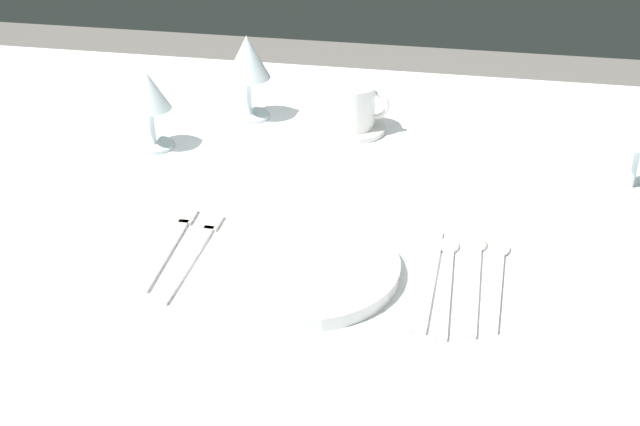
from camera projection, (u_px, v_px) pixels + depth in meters
The scene contains 12 objects.
dining_table at pixel (314, 239), 1.25m from camera, with size 1.80×1.11×0.74m.
dinner_plate at pixel (302, 267), 1.02m from camera, with size 0.25×0.25×0.02m, color white.
fork_outer at pixel (194, 252), 1.06m from camera, with size 0.02×0.22×0.00m.
fork_inner at pixel (171, 243), 1.08m from camera, with size 0.02×0.21×0.00m.
dinner_knife at pixel (428, 280), 1.01m from camera, with size 0.02×0.23×0.00m.
spoon_soup at pixel (447, 272), 1.02m from camera, with size 0.03×0.22×0.01m.
spoon_dessert at pixel (475, 270), 1.03m from camera, with size 0.03×0.22×0.01m.
spoon_tea at pixel (497, 271), 1.02m from camera, with size 0.03×0.20×0.01m.
saucer_left at pixel (350, 128), 1.41m from camera, with size 0.12×0.12×0.01m, color white.
coffee_cup_left at pixel (352, 105), 1.39m from camera, with size 0.11×0.08×0.07m.
wine_glass_centre at pixel (149, 96), 1.31m from camera, with size 0.07×0.07×0.13m.
wine_glass_right at pixel (247, 61), 1.41m from camera, with size 0.08×0.08×0.15m.
Camera 1 is at (0.21, -1.05, 1.31)m, focal length 45.65 mm.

